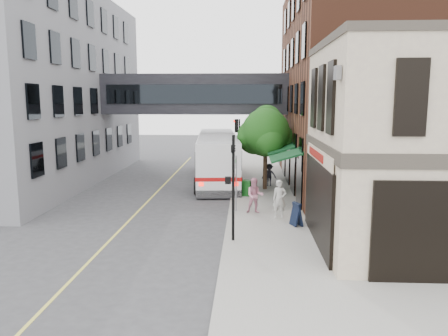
# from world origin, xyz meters

# --- Properties ---
(ground) EXTENTS (120.00, 120.00, 0.00)m
(ground) POSITION_xyz_m (0.00, 0.00, 0.00)
(ground) COLOR #38383A
(ground) RESTS_ON ground
(sidewalk_main) EXTENTS (4.00, 60.00, 0.15)m
(sidewalk_main) POSITION_xyz_m (2.00, 14.00, 0.07)
(sidewalk_main) COLOR gray
(sidewalk_main) RESTS_ON ground
(corner_building) EXTENTS (10.19, 8.12, 8.45)m
(corner_building) POSITION_xyz_m (8.97, 2.00, 4.21)
(corner_building) COLOR tan
(corner_building) RESTS_ON ground
(brick_building) EXTENTS (13.76, 18.00, 14.00)m
(brick_building) POSITION_xyz_m (9.98, 15.00, 6.99)
(brick_building) COLOR #4D2618
(brick_building) RESTS_ON ground
(opposite_building) EXTENTS (14.00, 24.00, 14.00)m
(opposite_building) POSITION_xyz_m (-17.00, 16.00, 7.00)
(opposite_building) COLOR slate
(opposite_building) RESTS_ON ground
(skyway_bridge) EXTENTS (14.00, 3.18, 3.00)m
(skyway_bridge) POSITION_xyz_m (-3.00, 18.00, 6.50)
(skyway_bridge) COLOR black
(skyway_bridge) RESTS_ON ground
(traffic_signal_near) EXTENTS (0.44, 0.22, 4.60)m
(traffic_signal_near) POSITION_xyz_m (0.37, 2.00, 2.98)
(traffic_signal_near) COLOR black
(traffic_signal_near) RESTS_ON sidewalk_main
(traffic_signal_far) EXTENTS (0.53, 0.28, 4.50)m
(traffic_signal_far) POSITION_xyz_m (0.26, 17.00, 3.34)
(traffic_signal_far) COLOR black
(traffic_signal_far) RESTS_ON sidewalk_main
(street_sign_pole) EXTENTS (0.08, 0.75, 3.00)m
(street_sign_pole) POSITION_xyz_m (0.39, 7.00, 1.93)
(street_sign_pole) COLOR gray
(street_sign_pole) RESTS_ON sidewalk_main
(street_tree) EXTENTS (3.80, 3.20, 5.60)m
(street_tree) POSITION_xyz_m (2.19, 13.22, 3.91)
(street_tree) COLOR #382619
(street_tree) RESTS_ON sidewalk_main
(lane_marking) EXTENTS (0.12, 40.00, 0.01)m
(lane_marking) POSITION_xyz_m (-5.00, 10.00, 0.01)
(lane_marking) COLOR #D8CC4C
(lane_marking) RESTS_ON ground
(bus) EXTENTS (3.90, 13.05, 3.46)m
(bus) POSITION_xyz_m (-1.24, 16.49, 1.94)
(bus) COLOR white
(bus) RESTS_ON ground
(pedestrian_a) EXTENTS (0.76, 0.55, 1.94)m
(pedestrian_a) POSITION_xyz_m (2.63, 5.75, 1.12)
(pedestrian_a) COLOR beige
(pedestrian_a) RESTS_ON sidewalk_main
(pedestrian_b) EXTENTS (0.94, 0.74, 1.89)m
(pedestrian_b) POSITION_xyz_m (1.41, 6.58, 1.09)
(pedestrian_b) COLOR pink
(pedestrian_b) RESTS_ON sidewalk_main
(pedestrian_c) EXTENTS (1.04, 0.63, 1.57)m
(pedestrian_c) POSITION_xyz_m (2.54, 14.02, 0.93)
(pedestrian_c) COLOR #22212A
(pedestrian_c) RESTS_ON sidewalk_main
(newspaper_box) EXTENTS (0.60, 0.57, 0.98)m
(newspaper_box) POSITION_xyz_m (0.99, 10.80, 0.64)
(newspaper_box) COLOR #125016
(newspaper_box) RESTS_ON sidewalk_main
(sandwich_board) EXTENTS (0.61, 0.73, 1.12)m
(sandwich_board) POSITION_xyz_m (3.34, 4.35, 0.71)
(sandwich_board) COLOR black
(sandwich_board) RESTS_ON sidewalk_main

